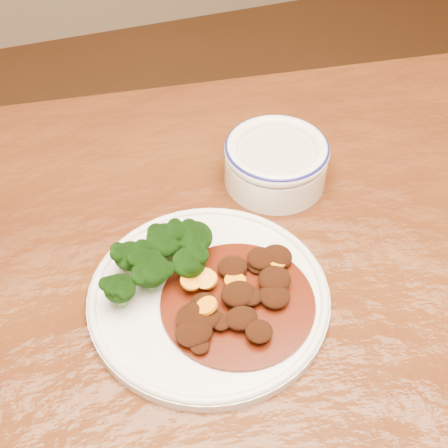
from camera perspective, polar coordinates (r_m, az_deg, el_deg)
name	(u,v)px	position (r m, az deg, el deg)	size (l,w,h in m)	color
dining_table	(290,344)	(0.77, 6.09, -10.86)	(1.59, 1.06, 0.75)	#52270E
dinner_plate	(209,296)	(0.70, -1.41, -6.62)	(0.27, 0.27, 0.02)	white
broccoli_florets	(160,259)	(0.69, -5.87, -3.18)	(0.13, 0.09, 0.05)	#639B50
mince_stew	(238,298)	(0.68, 1.26, -6.74)	(0.17, 0.17, 0.03)	#491307
dip_bowl	(276,161)	(0.82, 4.78, 5.79)	(0.14, 0.14, 0.06)	white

